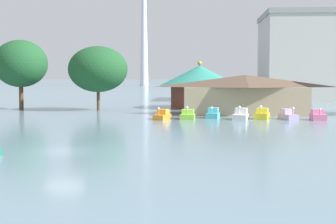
{
  "coord_description": "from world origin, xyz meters",
  "views": [
    {
      "loc": [
        9.02,
        -32.75,
        5.02
      ],
      "look_at": [
        6.14,
        14.23,
        1.68
      ],
      "focal_mm": 53.11,
      "sensor_mm": 36.0,
      "label": 1
    }
  ],
  "objects_px": {
    "pedal_boat_orange": "(162,115)",
    "background_building_block": "(327,57)",
    "pedal_boat_lavender": "(288,115)",
    "pedal_boat_cyan": "(213,114)",
    "boathouse": "(245,94)",
    "pedal_boat_pink": "(318,116)",
    "pedal_boat_yellow": "(262,115)",
    "pedal_boat_lime": "(188,115)",
    "pedal_boat_white": "(241,115)",
    "green_roof_pavilion": "(200,83)",
    "shoreline_tree_mid": "(98,69)",
    "shoreline_tree_tall_left": "(21,64)"
  },
  "relations": [
    {
      "from": "pedal_boat_white",
      "to": "pedal_boat_yellow",
      "type": "relative_size",
      "value": 1.12
    },
    {
      "from": "boathouse",
      "to": "pedal_boat_orange",
      "type": "bearing_deg",
      "value": -140.46
    },
    {
      "from": "green_roof_pavilion",
      "to": "shoreline_tree_tall_left",
      "type": "relative_size",
      "value": 1.22
    },
    {
      "from": "pedal_boat_lime",
      "to": "green_roof_pavilion",
      "type": "height_order",
      "value": "green_roof_pavilion"
    },
    {
      "from": "pedal_boat_lavender",
      "to": "shoreline_tree_tall_left",
      "type": "bearing_deg",
      "value": -130.14
    },
    {
      "from": "pedal_boat_cyan",
      "to": "pedal_boat_white",
      "type": "xyz_separation_m",
      "value": [
        3.21,
        -1.77,
        0.02
      ]
    },
    {
      "from": "pedal_boat_orange",
      "to": "pedal_boat_pink",
      "type": "relative_size",
      "value": 1.22
    },
    {
      "from": "boathouse",
      "to": "pedal_boat_white",
      "type": "bearing_deg",
      "value": -98.51
    },
    {
      "from": "pedal_boat_lavender",
      "to": "pedal_boat_cyan",
      "type": "bearing_deg",
      "value": -116.75
    },
    {
      "from": "pedal_boat_orange",
      "to": "pedal_boat_lime",
      "type": "bearing_deg",
      "value": 116.55
    },
    {
      "from": "pedal_boat_white",
      "to": "boathouse",
      "type": "bearing_deg",
      "value": -175.92
    },
    {
      "from": "pedal_boat_white",
      "to": "pedal_boat_orange",
      "type": "bearing_deg",
      "value": -75.51
    },
    {
      "from": "pedal_boat_cyan",
      "to": "pedal_boat_yellow",
      "type": "relative_size",
      "value": 0.89
    },
    {
      "from": "pedal_boat_cyan",
      "to": "pedal_boat_pink",
      "type": "bearing_deg",
      "value": 91.8
    },
    {
      "from": "green_roof_pavilion",
      "to": "background_building_block",
      "type": "bearing_deg",
      "value": 42.78
    },
    {
      "from": "shoreline_tree_mid",
      "to": "background_building_block",
      "type": "distance_m",
      "value": 52.48
    },
    {
      "from": "pedal_boat_lime",
      "to": "pedal_boat_cyan",
      "type": "distance_m",
      "value": 3.43
    },
    {
      "from": "shoreline_tree_tall_left",
      "to": "background_building_block",
      "type": "height_order",
      "value": "background_building_block"
    },
    {
      "from": "pedal_boat_lime",
      "to": "shoreline_tree_mid",
      "type": "bearing_deg",
      "value": -133.52
    },
    {
      "from": "pedal_boat_pink",
      "to": "boathouse",
      "type": "xyz_separation_m",
      "value": [
        -7.68,
        8.45,
        2.27
      ]
    },
    {
      "from": "pedal_boat_lavender",
      "to": "pedal_boat_pink",
      "type": "xyz_separation_m",
      "value": [
        3.36,
        -0.56,
        0.01
      ]
    },
    {
      "from": "pedal_boat_orange",
      "to": "green_roof_pavilion",
      "type": "bearing_deg",
      "value": -174.35
    },
    {
      "from": "boathouse",
      "to": "background_building_block",
      "type": "distance_m",
      "value": 43.86
    },
    {
      "from": "boathouse",
      "to": "background_building_block",
      "type": "height_order",
      "value": "background_building_block"
    },
    {
      "from": "pedal_boat_lavender",
      "to": "green_roof_pavilion",
      "type": "bearing_deg",
      "value": -172.62
    },
    {
      "from": "pedal_boat_yellow",
      "to": "pedal_boat_lime",
      "type": "bearing_deg",
      "value": -70.71
    },
    {
      "from": "pedal_boat_orange",
      "to": "pedal_boat_cyan",
      "type": "bearing_deg",
      "value": 125.79
    },
    {
      "from": "boathouse",
      "to": "pedal_boat_lime",
      "type": "bearing_deg",
      "value": -132.67
    },
    {
      "from": "pedal_boat_cyan",
      "to": "shoreline_tree_mid",
      "type": "xyz_separation_m",
      "value": [
        -16.79,
        13.15,
        5.65
      ]
    },
    {
      "from": "pedal_boat_pink",
      "to": "pedal_boat_lavender",
      "type": "bearing_deg",
      "value": -97.25
    },
    {
      "from": "green_roof_pavilion",
      "to": "background_building_block",
      "type": "distance_m",
      "value": 36.5
    },
    {
      "from": "pedal_boat_orange",
      "to": "green_roof_pavilion",
      "type": "xyz_separation_m",
      "value": [
        4.42,
        22.4,
        3.52
      ]
    },
    {
      "from": "green_roof_pavilion",
      "to": "shoreline_tree_mid",
      "type": "distance_m",
      "value": 16.93
    },
    {
      "from": "boathouse",
      "to": "green_roof_pavilion",
      "type": "relative_size",
      "value": 1.34
    },
    {
      "from": "pedal_boat_cyan",
      "to": "green_roof_pavilion",
      "type": "distance_m",
      "value": 20.69
    },
    {
      "from": "pedal_boat_orange",
      "to": "background_building_block",
      "type": "bearing_deg",
      "value": 163.42
    },
    {
      "from": "green_roof_pavilion",
      "to": "pedal_boat_cyan",
      "type": "bearing_deg",
      "value": -85.46
    },
    {
      "from": "pedal_boat_lime",
      "to": "green_roof_pavilion",
      "type": "relative_size",
      "value": 0.2
    },
    {
      "from": "pedal_boat_lime",
      "to": "pedal_boat_pink",
      "type": "bearing_deg",
      "value": 92.33
    },
    {
      "from": "pedal_boat_white",
      "to": "shoreline_tree_mid",
      "type": "relative_size",
      "value": 0.33
    },
    {
      "from": "pedal_boat_lavender",
      "to": "pedal_boat_pink",
      "type": "distance_m",
      "value": 3.4
    },
    {
      "from": "pedal_boat_yellow",
      "to": "pedal_boat_lavender",
      "type": "height_order",
      "value": "pedal_boat_yellow"
    },
    {
      "from": "pedal_boat_pink",
      "to": "boathouse",
      "type": "height_order",
      "value": "boathouse"
    },
    {
      "from": "boathouse",
      "to": "shoreline_tree_mid",
      "type": "relative_size",
      "value": 1.82
    },
    {
      "from": "pedal_boat_lime",
      "to": "pedal_boat_pink",
      "type": "relative_size",
      "value": 1.01
    },
    {
      "from": "green_roof_pavilion",
      "to": "shoreline_tree_tall_left",
      "type": "distance_m",
      "value": 28.14
    },
    {
      "from": "pedal_boat_white",
      "to": "background_building_block",
      "type": "distance_m",
      "value": 52.15
    },
    {
      "from": "pedal_boat_yellow",
      "to": "pedal_boat_lavender",
      "type": "xyz_separation_m",
      "value": [
        3.0,
        -0.35,
        -0.04
      ]
    },
    {
      "from": "shoreline_tree_tall_left",
      "to": "shoreline_tree_mid",
      "type": "bearing_deg",
      "value": -2.92
    },
    {
      "from": "pedal_boat_pink",
      "to": "boathouse",
      "type": "distance_m",
      "value": 11.64
    }
  ]
}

